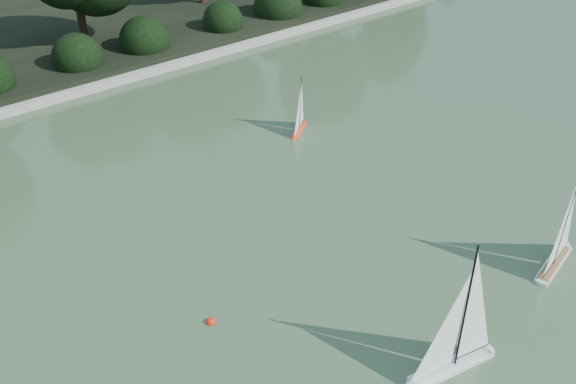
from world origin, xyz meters
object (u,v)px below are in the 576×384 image
Objects in this scene: race_buoy at (211,322)px; sailboat_white_a at (447,354)px; sailboat_orange at (298,124)px; sailboat_white_b at (560,247)px.

sailboat_white_a is at bearing -56.01° from race_buoy.
race_buoy is at bearing 123.99° from sailboat_white_a.
sailboat_white_a reaches higher than sailboat_orange.
sailboat_white_b is at bearing -25.69° from race_buoy.
sailboat_orange is at bearing 92.58° from sailboat_white_b.
sailboat_white_a is 14.32× the size of race_buoy.
sailboat_white_a reaches higher than sailboat_white_b.
race_buoy is at bearing 154.31° from sailboat_white_b.
sailboat_white_b is (2.85, 0.26, -0.04)m from sailboat_white_a.
sailboat_white_a is 2.86m from sailboat_white_b.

